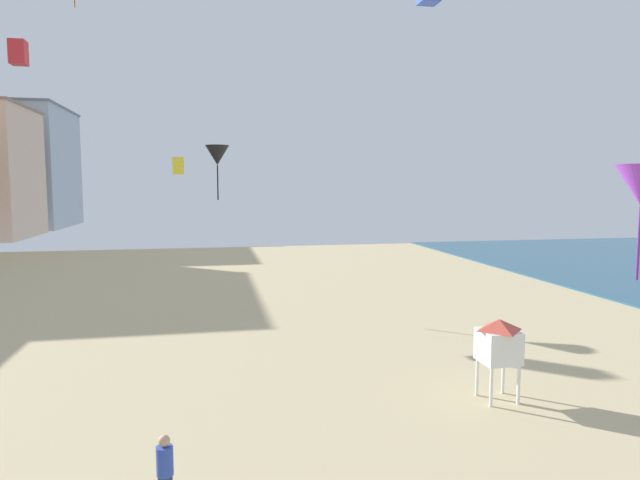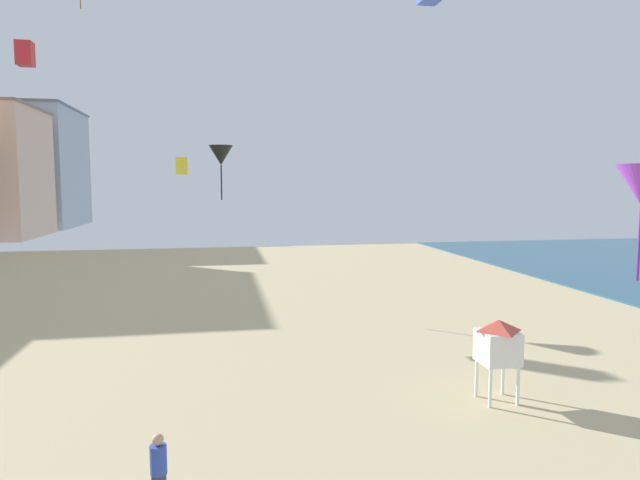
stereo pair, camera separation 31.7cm
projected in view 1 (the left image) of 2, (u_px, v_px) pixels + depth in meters
boardwalk_hotel_furthest at (7, 167)px, 86.41m from camera, size 18.05×19.70×18.74m
kite_flyer at (165, 469)px, 11.18m from camera, size 0.34×0.34×1.64m
lifeguard_stand at (499, 342)px, 17.01m from camera, size 1.10×1.10×2.55m
kite_black_delta at (217, 155)px, 30.77m from camera, size 1.33×1.33×3.03m
kite_red_box at (18, 52)px, 33.96m from camera, size 0.94×0.94×1.48m
kite_yellow_box_2 at (178, 166)px, 28.00m from camera, size 0.55×0.55×0.87m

